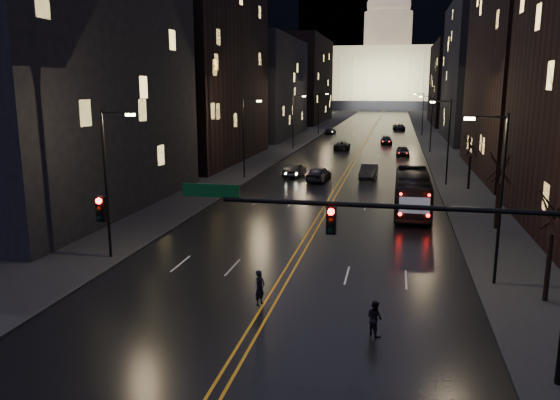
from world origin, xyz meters
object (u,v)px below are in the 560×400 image
Objects in this scene: traffic_signal at (400,237)px; oncoming_car_a at (319,174)px; oncoming_car_b at (295,171)px; receding_car_a at (369,172)px; bus at (412,192)px; pedestrian_a at (260,288)px; pedestrian_b at (375,318)px.

oncoming_car_a is (-8.41, 40.15, -4.24)m from traffic_signal.
oncoming_car_b is 8.47m from receding_car_a.
oncoming_car_b is at bearing 130.18° from bus.
bus reaches higher than receding_car_a.
oncoming_car_b is (-3.16, 2.32, -0.11)m from oncoming_car_a.
traffic_signal is at bearing -92.22° from bus.
bus is 6.83× the size of pedestrian_a.
traffic_signal reaches higher than pedestrian_a.
pedestrian_a is (-7.58, -22.04, -0.78)m from bus.
traffic_signal reaches higher than receding_car_a.
bus is at bearing 0.64° from pedestrian_a.
receding_car_a reaches higher than pedestrian_b.
bus is 16.31m from oncoming_car_a.
pedestrian_b is (2.29, -40.06, -0.06)m from receding_car_a.
pedestrian_a reaches higher than oncoming_car_b.
traffic_signal is 3.43× the size of oncoming_car_a.
pedestrian_a reaches higher than receding_car_a.
receding_car_a is at bearing -39.48° from pedestrian_b.
traffic_signal is at bearing 112.62° from oncoming_car_b.
oncoming_car_a reaches higher than pedestrian_b.
oncoming_car_a reaches higher than receding_car_a.
pedestrian_a is 1.13× the size of pedestrian_b.
traffic_signal reaches higher than pedestrian_b.
traffic_signal is 3.45× the size of receding_car_a.
bus is at bearing -47.67° from pedestrian_b.
oncoming_car_b is 2.62× the size of pedestrian_a.
bus is at bearing -71.90° from receding_car_a.
bus is 7.72× the size of pedestrian_b.
oncoming_car_b is 2.96× the size of pedestrian_b.
receding_car_a is at bearing 14.78° from pedestrian_a.
bus is (1.26, 27.05, -3.45)m from traffic_signal.
oncoming_car_b is (-11.56, 42.47, -4.35)m from traffic_signal.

